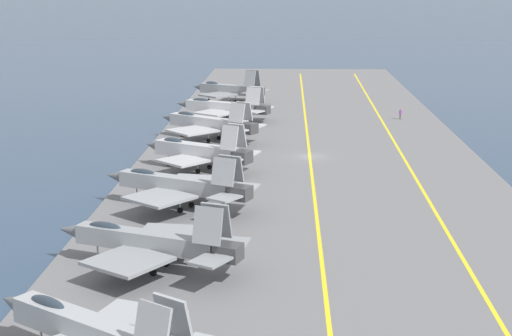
# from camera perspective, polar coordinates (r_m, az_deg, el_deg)

# --- Properties ---
(ground_plane) EXTENTS (2000.00, 2000.00, 0.00)m
(ground_plane) POSITION_cam_1_polar(r_m,az_deg,el_deg) (105.44, 3.93, 0.63)
(ground_plane) COLOR navy
(carrier_deck) EXTENTS (212.46, 45.42, 0.40)m
(carrier_deck) POSITION_cam_1_polar(r_m,az_deg,el_deg) (105.39, 3.93, 0.73)
(carrier_deck) COLOR slate
(carrier_deck) RESTS_ON ground
(deck_stripe_foul_line) EXTENTS (191.20, 2.65, 0.01)m
(deck_stripe_foul_line) POSITION_cam_1_polar(r_m,az_deg,el_deg) (106.43, 10.67, 0.77)
(deck_stripe_foul_line) COLOR yellow
(deck_stripe_foul_line) RESTS_ON carrier_deck
(deck_stripe_centerline) EXTENTS (191.21, 0.36, 0.01)m
(deck_stripe_centerline) POSITION_cam_1_polar(r_m,az_deg,el_deg) (105.35, 3.93, 0.84)
(deck_stripe_centerline) COLOR yellow
(deck_stripe_centerline) RESTS_ON carrier_deck
(parked_jet_nearest) EXTENTS (13.16, 15.96, 6.03)m
(parked_jet_nearest) POSITION_cam_1_polar(r_m,az_deg,el_deg) (48.80, -11.67, -11.61)
(parked_jet_nearest) COLOR #93999E
(parked_jet_nearest) RESTS_ON carrier_deck
(parked_jet_second) EXTENTS (13.06, 16.76, 6.12)m
(parked_jet_second) POSITION_cam_1_polar(r_m,az_deg,el_deg) (64.30, -7.68, -5.33)
(parked_jet_second) COLOR gray
(parked_jet_second) RESTS_ON carrier_deck
(parked_jet_third) EXTENTS (13.32, 17.09, 6.15)m
(parked_jet_third) POSITION_cam_1_polar(r_m,az_deg,el_deg) (80.81, -5.67, -1.22)
(parked_jet_third) COLOR gray
(parked_jet_third) RESTS_ON carrier_deck
(parked_jet_fourth) EXTENTS (12.31, 15.31, 6.30)m
(parked_jet_fourth) POSITION_cam_1_polar(r_m,az_deg,el_deg) (97.09, -4.25, 1.23)
(parked_jet_fourth) COLOR #A8AAAF
(parked_jet_fourth) RESTS_ON carrier_deck
(parked_jet_fifth) EXTENTS (14.17, 16.65, 6.20)m
(parked_jet_fifth) POSITION_cam_1_polar(r_m,az_deg,el_deg) (115.38, -3.47, 3.27)
(parked_jet_fifth) COLOR #A8AAAF
(parked_jet_fifth) RESTS_ON carrier_deck
(parked_jet_sixth) EXTENTS (12.45, 17.27, 5.94)m
(parked_jet_sixth) POSITION_cam_1_polar(r_m,az_deg,el_deg) (132.39, -2.37, 4.46)
(parked_jet_sixth) COLOR #A8AAAF
(parked_jet_sixth) RESTS_ON carrier_deck
(parked_jet_seventh) EXTENTS (13.75, 15.39, 6.75)m
(parked_jet_seventh) POSITION_cam_1_polar(r_m,az_deg,el_deg) (150.11, -2.00, 5.73)
(parked_jet_seventh) COLOR gray
(parked_jet_seventh) RESTS_ON carrier_deck
(crew_purple_vest) EXTENTS (0.33, 0.42, 1.85)m
(crew_purple_vest) POSITION_cam_1_polar(r_m,az_deg,el_deg) (135.44, 10.46, 3.93)
(crew_purple_vest) COLOR #4C473D
(crew_purple_vest) RESTS_ON carrier_deck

